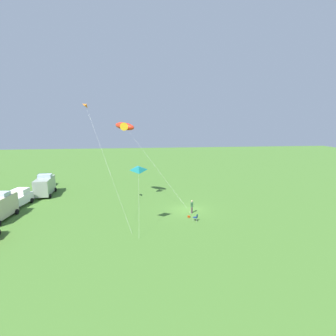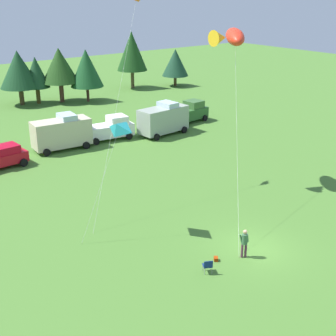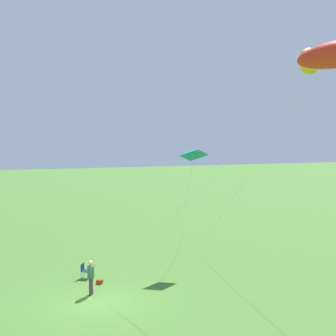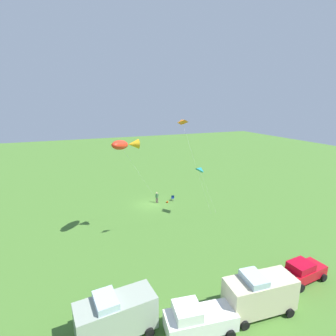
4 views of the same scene
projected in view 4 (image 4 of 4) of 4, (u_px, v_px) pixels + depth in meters
The scene contains 11 objects.
ground_plane at pixel (150, 204), 41.42m from camera, with size 160.00×160.00×0.00m, color #46742B.
person_kite_flyer at pixel (157, 197), 41.80m from camera, with size 0.57×0.45×1.74m.
folding_chair at pixel (173, 198), 42.88m from camera, with size 0.65×0.65×0.82m.
backpack_on_grass at pixel (167, 202), 41.97m from camera, with size 0.32×0.22×0.22m, color #A13008.
car_red_sedan at pixel (303, 271), 23.64m from camera, with size 4.33×2.50×1.89m.
van_camper_beige at pixel (259, 293), 19.93m from camera, with size 5.58×3.01×3.34m.
truck_white_pickup at pixel (198, 319), 18.24m from camera, with size 5.23×2.98×2.34m.
van_motorhome_grey at pixel (116, 315), 17.87m from camera, with size 5.57×2.97×3.34m.
kite_large_fish at pixel (123, 145), 28.87m from camera, with size 9.13×10.43×11.91m.
kite_delta_orange at pixel (182, 122), 26.23m from camera, with size 7.99×5.79×14.19m.
kite_delta_teal at pixel (201, 169), 35.69m from camera, with size 3.29×1.58×7.29m.
Camera 4 is at (12.01, 36.89, 15.84)m, focal length 28.00 mm.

